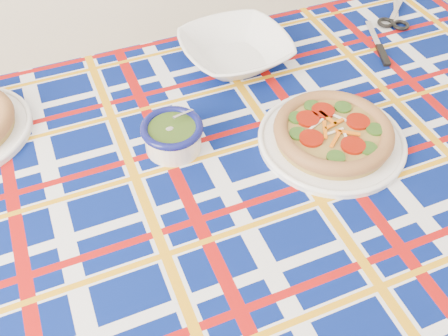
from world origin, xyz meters
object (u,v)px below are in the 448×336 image
object	(u,v)px
dining_table	(250,186)
main_focaccia_plate	(333,132)
pesto_bowl	(172,134)
serving_bowl	(235,51)

from	to	relation	value
dining_table	main_focaccia_plate	world-z (taller)	main_focaccia_plate
pesto_bowl	serving_bowl	xyz separation A→B (m)	(0.23, 0.25, -0.01)
main_focaccia_plate	serving_bowl	world-z (taller)	serving_bowl
serving_bowl	pesto_bowl	bearing A→B (deg)	-132.52
main_focaccia_plate	dining_table	bearing A→B (deg)	179.01
dining_table	main_focaccia_plate	bearing A→B (deg)	-4.49
dining_table	serving_bowl	bearing A→B (deg)	72.36
dining_table	serving_bowl	size ratio (longest dim) A/B	6.15
dining_table	pesto_bowl	xyz separation A→B (m)	(-0.14, 0.10, 0.12)
pesto_bowl	serving_bowl	size ratio (longest dim) A/B	0.49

